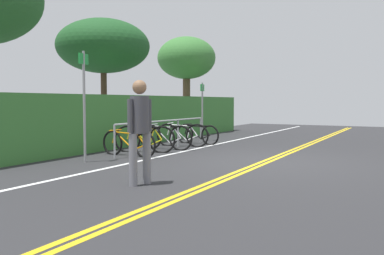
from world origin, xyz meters
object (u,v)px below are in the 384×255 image
(tree_far_right, at_px, (186,59))
(bicycle_3, at_px, (182,135))
(pedestrian, at_px, (140,124))
(bike_rack, at_px, (165,128))
(bicycle_0, at_px, (128,143))
(bicycle_2, at_px, (166,137))
(sign_post_far, at_px, (202,106))
(sign_post_near, at_px, (84,96))
(bicycle_4, at_px, (197,134))
(bicycle_1, at_px, (145,139))
(tree_mid, at_px, (103,46))

(tree_far_right, bearing_deg, bicycle_3, -152.21)
(pedestrian, bearing_deg, bike_rack, 27.50)
(bicycle_0, relative_size, bicycle_2, 1.00)
(sign_post_far, relative_size, tree_far_right, 0.48)
(sign_post_near, bearing_deg, sign_post_far, -0.41)
(sign_post_far, bearing_deg, tree_far_right, 36.65)
(bike_rack, height_order, bicycle_4, bike_rack)
(bicycle_4, bearing_deg, bicycle_2, 176.90)
(bike_rack, relative_size, sign_post_far, 2.26)
(pedestrian, distance_m, tree_far_right, 12.23)
(bicycle_4, bearing_deg, bike_rack, 175.36)
(bicycle_1, distance_m, tree_mid, 4.94)
(bicycle_4, relative_size, sign_post_near, 0.65)
(bicycle_4, height_order, sign_post_near, sign_post_near)
(bicycle_1, bearing_deg, bike_rack, -5.75)
(bicycle_2, relative_size, sign_post_near, 0.68)
(bicycle_4, relative_size, tree_mid, 0.38)
(bike_rack, height_order, pedestrian, pedestrian)
(bicycle_2, height_order, sign_post_near, sign_post_near)
(bike_rack, height_order, tree_mid, tree_mid)
(sign_post_near, xyz_separation_m, tree_far_right, (9.33, 2.49, 1.81))
(bike_rack, bearing_deg, tree_far_right, 23.67)
(bicycle_0, distance_m, sign_post_far, 4.67)
(bicycle_2, distance_m, bicycle_4, 1.83)
(bicycle_4, bearing_deg, sign_post_far, 18.37)
(tree_far_right, bearing_deg, bicycle_1, -159.70)
(bicycle_2, relative_size, bicycle_3, 1.02)
(bicycle_0, bearing_deg, bicycle_3, -1.71)
(bicycle_4, xyz_separation_m, pedestrian, (-6.41, -2.26, 0.70))
(pedestrian, relative_size, tree_mid, 0.41)
(bicycle_0, distance_m, bicycle_4, 3.54)
(tree_far_right, bearing_deg, bicycle_4, -147.06)
(bicycle_2, xyz_separation_m, pedestrian, (-4.58, -2.36, 0.66))
(bicycle_0, xyz_separation_m, bicycle_3, (2.66, -0.08, 0.03))
(sign_post_far, distance_m, tree_mid, 4.10)
(sign_post_far, bearing_deg, bicycle_0, -177.64)
(bicycle_0, height_order, tree_mid, tree_mid)
(bicycle_0, height_order, bicycle_2, bicycle_2)
(bicycle_1, xyz_separation_m, bicycle_2, (0.87, -0.14, -0.01))
(bike_rack, relative_size, bicycle_4, 2.82)
(bicycle_0, height_order, bicycle_1, bicycle_1)
(bicycle_2, bearing_deg, tree_mid, 68.91)
(bicycle_3, relative_size, sign_post_near, 0.67)
(tree_mid, bearing_deg, bicycle_0, -132.03)
(bicycle_2, xyz_separation_m, tree_mid, (1.32, 3.41, 2.99))
(bicycle_3, bearing_deg, bike_rack, 175.70)
(bicycle_3, bearing_deg, tree_mid, 83.99)
(bicycle_0, bearing_deg, bike_rack, -0.34)
(bicycle_4, relative_size, tree_far_right, 0.38)
(bicycle_4, height_order, tree_far_right, tree_far_right)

